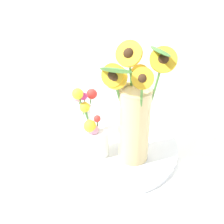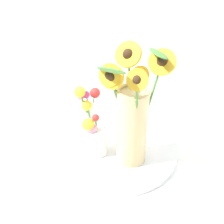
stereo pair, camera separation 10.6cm
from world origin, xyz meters
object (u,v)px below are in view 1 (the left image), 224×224
at_px(serving_tray, 112,147).
at_px(mason_jar_sunflowers, 134,114).
at_px(vase_small_center, 97,138).
at_px(vase_bulb_right, 86,112).

distance_m(serving_tray, mason_jar_sunflowers, 0.21).
xyz_separation_m(serving_tray, vase_small_center, (-0.03, -0.07, 0.08)).
height_order(serving_tray, vase_bulb_right, vase_bulb_right).
bearing_deg(mason_jar_sunflowers, vase_small_center, -164.96).
xyz_separation_m(mason_jar_sunflowers, vase_small_center, (-0.12, -0.03, -0.11)).
distance_m(serving_tray, vase_small_center, 0.11).
height_order(mason_jar_sunflowers, vase_small_center, mason_jar_sunflowers).
bearing_deg(serving_tray, vase_small_center, -114.36).
height_order(serving_tray, mason_jar_sunflowers, mason_jar_sunflowers).
relative_size(serving_tray, vase_bulb_right, 2.29).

